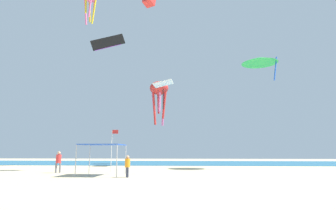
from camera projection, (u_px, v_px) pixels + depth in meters
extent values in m
cube|color=beige|center=(177.00, 180.00, 18.87)|extent=(110.00, 110.00, 0.10)
cube|color=#1E6B93|center=(183.00, 163.00, 46.12)|extent=(110.00, 19.58, 0.03)
cylinder|color=#B2B2B7|center=(76.00, 161.00, 20.53)|extent=(0.07, 0.07, 2.35)
cylinder|color=#B2B2B7|center=(117.00, 161.00, 20.33)|extent=(0.07, 0.07, 2.35)
cylinder|color=#B2B2B7|center=(90.00, 160.00, 23.45)|extent=(0.07, 0.07, 2.35)
cylinder|color=#B2B2B7|center=(126.00, 160.00, 23.25)|extent=(0.07, 0.07, 2.35)
cube|color=blue|center=(103.00, 145.00, 22.09)|extent=(3.14, 3.04, 0.06)
cylinder|color=slate|center=(60.00, 168.00, 24.54)|extent=(0.17, 0.17, 0.85)
cylinder|color=slate|center=(56.00, 168.00, 24.48)|extent=(0.17, 0.17, 0.85)
cylinder|color=red|center=(59.00, 159.00, 24.64)|extent=(0.44, 0.44, 0.74)
sphere|color=tan|center=(59.00, 153.00, 24.73)|extent=(0.28, 0.28, 0.28)
cylinder|color=#33384C|center=(128.00, 172.00, 20.08)|extent=(0.14, 0.14, 0.72)
cylinder|color=#33384C|center=(127.00, 172.00, 20.34)|extent=(0.14, 0.14, 0.72)
cylinder|color=orange|center=(128.00, 163.00, 20.32)|extent=(0.37, 0.37, 0.62)
sphere|color=tan|center=(128.00, 157.00, 20.39)|extent=(0.23, 0.23, 0.23)
cylinder|color=silver|center=(111.00, 151.00, 25.56)|extent=(0.06, 0.06, 3.83)
cube|color=red|center=(115.00, 132.00, 25.83)|extent=(0.55, 0.02, 0.35)
ellipsoid|color=red|center=(159.00, 88.00, 43.85)|extent=(3.45, 3.45, 2.11)
cylinder|color=red|center=(158.00, 103.00, 44.35)|extent=(0.39, 0.64, 3.27)
cylinder|color=pink|center=(154.00, 106.00, 43.73)|extent=(0.72, 0.46, 4.25)
cylinder|color=red|center=(154.00, 108.00, 42.77)|extent=(0.71, 0.67, 5.22)
cylinder|color=pink|center=(160.00, 101.00, 42.60)|extent=(0.39, 0.64, 3.27)
cylinder|color=red|center=(164.00, 105.00, 43.06)|extent=(0.72, 0.46, 4.25)
cylinder|color=pink|center=(164.00, 109.00, 43.85)|extent=(0.71, 0.67, 5.22)
cube|color=red|center=(149.00, 1.00, 31.02)|extent=(1.50, 1.59, 1.16)
cube|color=white|center=(163.00, 84.00, 38.11)|extent=(2.76, 2.81, 0.64)
cylinder|color=black|center=(163.00, 99.00, 37.75)|extent=(0.13, 0.13, 2.77)
cube|color=black|center=(108.00, 42.00, 41.33)|extent=(4.90, 1.99, 3.07)
cube|color=purple|center=(108.00, 47.00, 41.22)|extent=(3.74, 1.39, 1.70)
cone|color=green|center=(259.00, 60.00, 32.59)|extent=(5.76, 5.76, 0.76)
cylinder|color=blue|center=(275.00, 68.00, 31.26)|extent=(0.92, 1.20, 3.05)
cylinder|color=pink|center=(94.00, 9.00, 32.56)|extent=(0.31, 0.34, 1.94)
cylinder|color=yellow|center=(90.00, 11.00, 32.63)|extent=(0.28, 0.43, 2.51)
cylinder|color=pink|center=(86.00, 12.00, 32.21)|extent=(0.49, 0.24, 3.08)
cylinder|color=yellow|center=(86.00, 5.00, 31.80)|extent=(0.31, 0.34, 1.94)
cylinder|color=pink|center=(90.00, 7.00, 31.64)|extent=(0.28, 0.43, 2.51)
cylinder|color=yellow|center=(94.00, 11.00, 31.97)|extent=(0.49, 0.24, 3.08)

